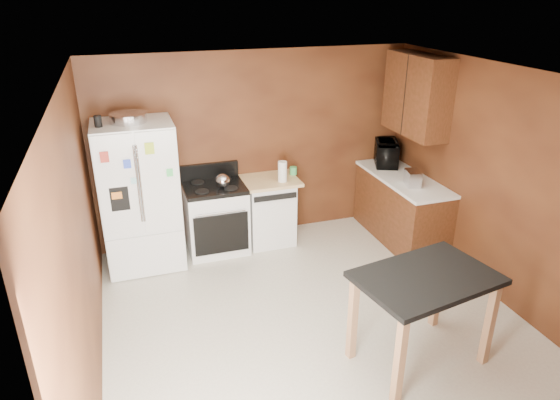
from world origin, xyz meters
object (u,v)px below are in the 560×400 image
toaster (413,178)px  kettle (223,181)px  paper_towel (282,172)px  gas_range (216,217)px  refrigerator (140,196)px  dishwasher (268,210)px  roasting_pan (128,118)px  island (425,289)px  green_canister (293,171)px  microwave (386,154)px  pen_cup (98,121)px

toaster → kettle: bearing=179.2°
paper_towel → toaster: (1.50, -0.66, -0.03)m
gas_range → refrigerator: bearing=-176.2°
refrigerator → dishwasher: (1.63, 0.09, -0.45)m
paper_towel → roasting_pan: bearing=177.8°
island → refrigerator: bearing=130.6°
green_canister → paper_towel: bearing=-137.5°
refrigerator → dishwasher: 1.69m
roasting_pan → paper_towel: bearing=-2.2°
roasting_pan → kettle: 1.34m
roasting_pan → refrigerator: size_ratio=0.23×
dishwasher → microwave: bearing=1.3°
pen_cup → kettle: 1.61m
green_canister → island: green_canister is taller
kettle → paper_towel: bearing=-0.5°
roasting_pan → toaster: size_ratio=1.59×
kettle → island: bearing=-64.3°
green_canister → kettle: bearing=-169.0°
paper_towel → green_canister: (0.22, 0.20, -0.08)m
roasting_pan → paper_towel: roasting_pan is taller
roasting_pan → island: (2.27, -2.65, -1.09)m
toaster → dishwasher: 1.91m
refrigerator → island: refrigerator is taller
toaster → paper_towel: bearing=171.8°
kettle → paper_towel: 0.78m
toaster → gas_range: bearing=177.6°
roasting_pan → pen_cup: 0.34m
kettle → island: (1.24, -2.58, -0.22)m
toaster → green_canister: bearing=161.6°
kettle → toaster: (2.29, -0.66, 0.01)m
roasting_pan → kettle: roasting_pan is taller
microwave → dishwasher: bearing=114.2°
pen_cup → gas_range: size_ratio=0.11×
roasting_pan → kettle: bearing=-3.6°
paper_towel → dishwasher: size_ratio=0.30×
island → roasting_pan: bearing=130.6°
microwave → green_canister: bearing=111.5°
paper_towel → island: bearing=-79.9°
paper_towel → island: (0.46, -2.58, -0.26)m
roasting_pan → pen_cup: bearing=-160.2°
pen_cup → island: pen_cup is taller
green_canister → refrigerator: refrigerator is taller
kettle → dishwasher: kettle is taller
roasting_pan → green_canister: roasting_pan is taller
gas_range → dishwasher: gas_range is taller
green_canister → island: bearing=-85.0°
pen_cup → refrigerator: pen_cup is taller
green_canister → dishwasher: (-0.37, -0.07, -0.49)m
roasting_pan → refrigerator: 0.95m
kettle → microwave: (2.37, 0.16, 0.06)m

